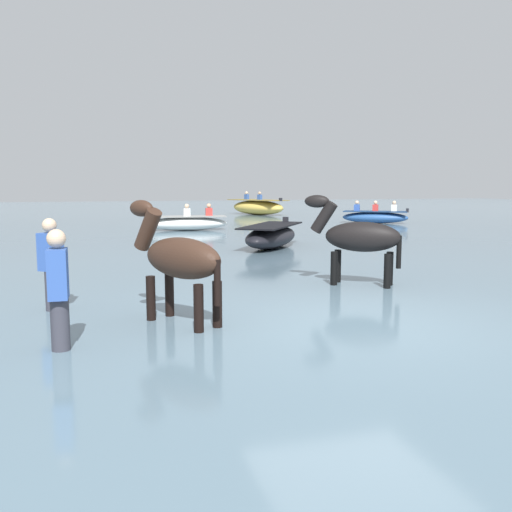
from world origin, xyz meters
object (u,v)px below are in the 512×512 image
object	(u,v)px
horse_lead_black	(358,239)
boat_distant_east	(375,217)
boat_far_inshore	(258,207)
boat_far_offshore	(271,236)
person_onlooker_right	(52,272)
horse_trailing_dark_bay	(179,261)
person_spectator_far	(59,300)
boat_mid_channel	(187,223)

from	to	relation	value
horse_lead_black	boat_distant_east	xyz separation A→B (m)	(8.02, 14.31, -0.52)
boat_distant_east	boat_far_inshore	xyz separation A→B (m)	(-3.21, 8.48, 0.15)
boat_far_offshore	boat_far_inshore	distance (m)	17.30
boat_far_offshore	boat_far_inshore	xyz separation A→B (m)	(4.49, 16.71, 0.12)
person_onlooker_right	horse_trailing_dark_bay	bearing A→B (deg)	-36.52
horse_lead_black	boat_far_inshore	distance (m)	23.30
boat_distant_east	horse_lead_black	bearing A→B (deg)	-119.26
horse_lead_black	person_onlooker_right	distance (m)	5.16
horse_trailing_dark_bay	boat_far_offshore	size ratio (longest dim) A/B	0.57
horse_trailing_dark_bay	person_spectator_far	bearing A→B (deg)	-149.00
horse_lead_black	person_onlooker_right	bearing A→B (deg)	-172.82
horse_trailing_dark_bay	boat_mid_channel	world-z (taller)	horse_trailing_dark_bay
boat_far_offshore	boat_far_inshore	bearing A→B (deg)	74.97
boat_far_inshore	horse_lead_black	bearing A→B (deg)	-101.90
person_onlooker_right	boat_far_offshore	bearing A→B (deg)	51.09
boat_mid_channel	boat_far_inshore	size ratio (longest dim) A/B	0.74
boat_far_offshore	horse_trailing_dark_bay	bearing A→B (deg)	-115.51
horse_lead_black	boat_mid_channel	size ratio (longest dim) A/B	0.59
boat_far_inshore	person_onlooker_right	distance (m)	25.45
horse_lead_black	horse_trailing_dark_bay	distance (m)	3.94
boat_distant_east	person_spectator_far	xyz separation A→B (m)	(-12.91, -17.02, 0.26)
boat_mid_channel	person_onlooker_right	bearing A→B (deg)	-106.97
boat_mid_channel	boat_distant_east	size ratio (longest dim) A/B	1.06
boat_mid_channel	horse_lead_black	bearing A→B (deg)	-85.32
horse_lead_black	boat_mid_channel	world-z (taller)	horse_lead_black
boat_far_inshore	person_spectator_far	distance (m)	27.28
boat_far_inshore	person_onlooker_right	world-z (taller)	boat_far_inshore
boat_mid_channel	person_spectator_far	size ratio (longest dim) A/B	1.99
horse_lead_black	horse_trailing_dark_bay	bearing A→B (deg)	-151.85
horse_trailing_dark_bay	boat_distant_east	distance (m)	19.84
horse_lead_black	boat_far_offshore	world-z (taller)	horse_lead_black
person_onlooker_right	boat_distant_east	bearing A→B (deg)	48.72
horse_trailing_dark_bay	person_spectator_far	xyz separation A→B (m)	(-1.42, -0.85, -0.25)
horse_lead_black	boat_far_offshore	size ratio (longest dim) A/B	0.58
boat_far_offshore	boat_distant_east	xyz separation A→B (m)	(7.70, 8.23, -0.03)
boat_far_offshore	boat_distant_east	bearing A→B (deg)	46.90
horse_lead_black	person_onlooker_right	size ratio (longest dim) A/B	1.17
boat_mid_channel	person_onlooker_right	world-z (taller)	person_onlooker_right
boat_far_offshore	person_spectator_far	distance (m)	10.22
boat_distant_east	boat_far_inshore	world-z (taller)	boat_far_inshore
person_onlooker_right	person_spectator_far	bearing A→B (deg)	-83.94
horse_trailing_dark_bay	boat_far_offshore	xyz separation A→B (m)	(3.79, 7.94, -0.49)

